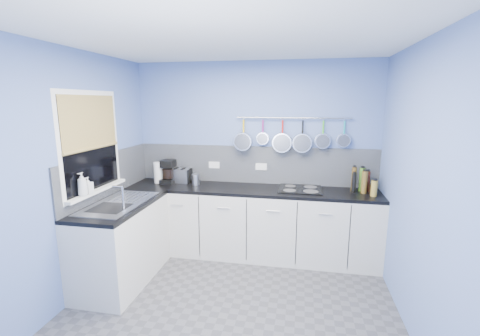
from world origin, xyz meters
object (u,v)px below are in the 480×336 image
(paper_towel, at_px, (159,173))
(canister, at_px, (196,179))
(hob, at_px, (300,189))
(toaster, at_px, (180,175))
(coffee_maker, at_px, (168,172))
(soap_bottle_a, at_px, (82,184))
(soap_bottle_b, at_px, (88,185))

(paper_towel, height_order, canister, paper_towel)
(canister, bearing_deg, hob, 0.51)
(paper_towel, distance_m, toaster, 0.29)
(coffee_maker, xyz_separation_m, canister, (0.39, -0.01, -0.09))
(soap_bottle_a, xyz_separation_m, toaster, (0.53, 1.30, -0.18))
(soap_bottle_a, height_order, toaster, soap_bottle_a)
(soap_bottle_b, relative_size, toaster, 0.59)
(soap_bottle_a, distance_m, toaster, 1.41)
(soap_bottle_a, xyz_separation_m, coffee_maker, (0.40, 1.21, -0.11))
(canister, bearing_deg, toaster, 158.79)
(soap_bottle_a, distance_m, coffee_maker, 1.28)
(soap_bottle_a, xyz_separation_m, canister, (0.79, 1.20, -0.20))
(soap_bottle_a, relative_size, coffee_maker, 0.76)
(coffee_maker, bearing_deg, paper_towel, -179.34)
(coffee_maker, height_order, canister, coffee_maker)
(toaster, bearing_deg, hob, 2.53)
(canister, bearing_deg, coffee_maker, 177.99)
(soap_bottle_b, distance_m, toaster, 1.33)
(soap_bottle_b, distance_m, coffee_maker, 1.20)
(soap_bottle_b, height_order, toaster, soap_bottle_b)
(toaster, height_order, canister, toaster)
(soap_bottle_b, bearing_deg, toaster, 66.38)
(toaster, xyz_separation_m, canister, (0.26, -0.10, -0.02))
(soap_bottle_b, relative_size, hob, 0.32)
(soap_bottle_a, relative_size, hob, 0.45)
(soap_bottle_b, relative_size, canister, 1.19)
(paper_towel, bearing_deg, canister, -1.97)
(toaster, bearing_deg, coffee_maker, -141.35)
(hob, bearing_deg, soap_bottle_a, -150.67)
(toaster, bearing_deg, paper_towel, -157.53)
(coffee_maker, distance_m, canister, 0.40)
(soap_bottle_b, xyz_separation_m, hob, (2.15, 1.12, -0.23))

